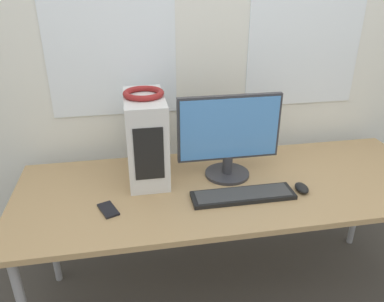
# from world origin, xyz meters

# --- Properties ---
(wall_back) EXTENTS (8.00, 0.07, 2.70)m
(wall_back) POSITION_xyz_m (0.00, 0.92, 1.35)
(wall_back) COLOR silver
(wall_back) RESTS_ON ground_plane
(desk) EXTENTS (2.14, 0.79, 0.77)m
(desk) POSITION_xyz_m (0.00, 0.40, 0.72)
(desk) COLOR tan
(desk) RESTS_ON ground_plane
(pc_tower) EXTENTS (0.19, 0.40, 0.43)m
(pc_tower) POSITION_xyz_m (-0.41, 0.57, 0.98)
(pc_tower) COLOR silver
(pc_tower) RESTS_ON desk
(headphones) EXTENTS (0.20, 0.20, 0.03)m
(headphones) POSITION_xyz_m (-0.41, 0.57, 1.21)
(headphones) COLOR maroon
(headphones) RESTS_ON pc_tower
(monitor_main) EXTENTS (0.52, 0.23, 0.43)m
(monitor_main) POSITION_xyz_m (-0.00, 0.49, 0.99)
(monitor_main) COLOR #333338
(monitor_main) RESTS_ON desk
(keyboard) EXTENTS (0.49, 0.13, 0.02)m
(keyboard) POSITION_xyz_m (0.02, 0.27, 0.78)
(keyboard) COLOR black
(keyboard) RESTS_ON desk
(mouse) EXTENTS (0.06, 0.09, 0.04)m
(mouse) POSITION_xyz_m (0.31, 0.27, 0.78)
(mouse) COLOR black
(mouse) RESTS_ON desk
(cell_phone) EXTENTS (0.10, 0.14, 0.01)m
(cell_phone) POSITION_xyz_m (-0.61, 0.27, 0.77)
(cell_phone) COLOR black
(cell_phone) RESTS_ON desk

